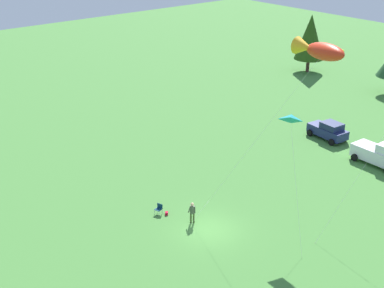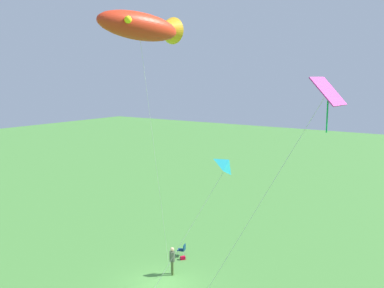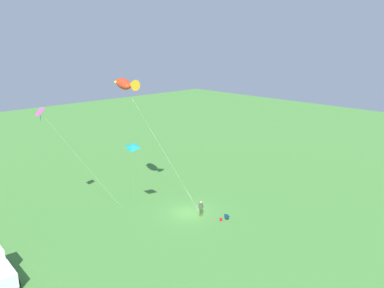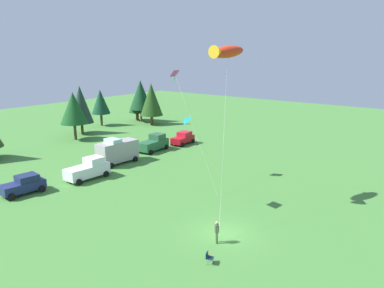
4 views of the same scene
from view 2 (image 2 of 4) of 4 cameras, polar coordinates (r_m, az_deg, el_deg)
ground_plane at (r=27.61m, az=-3.96°, el=-17.48°), size 160.00×160.00×0.00m
person_kite_flyer at (r=28.51m, az=-2.53°, el=-14.33°), size 0.50×0.53×1.74m
folding_chair at (r=31.35m, az=-1.21°, el=-13.19°), size 0.61×0.61×0.82m
backpack_on_grass at (r=30.93m, az=-1.18°, el=-14.26°), size 0.39×0.37×0.22m
kite_large_fish at (r=18.19m, az=-5.97°, el=14.55°), size 9.36×5.46×14.73m
kite_delta_teal at (r=20.13m, az=4.72°, el=-2.66°), size 5.29×3.87×8.66m
kite_diamond_rainbow at (r=11.81m, az=15.79°, el=4.42°), size 2.61×7.65×12.13m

